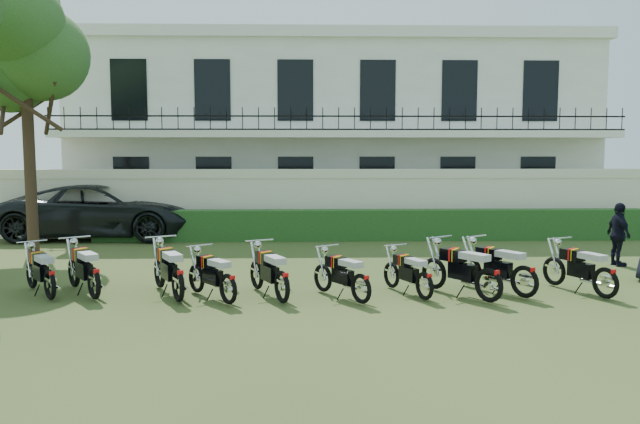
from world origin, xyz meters
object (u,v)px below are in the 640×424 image
object	(u,v)px
motorcycle_3	(228,281)
suv	(103,211)
motorcycle_4	(282,279)
motorcycle_2	(178,277)
motorcycle_6	(425,279)
tree_west_near	(26,44)
motorcycle_7	(489,277)
motorcycle_8	(525,274)
motorcycle_0	(50,277)
officer_5	(619,234)
motorcycle_1	(94,275)
motorcycle_5	(361,281)
motorcycle_9	(606,275)

from	to	relation	value
motorcycle_3	suv	size ratio (longest dim) A/B	0.24
suv	motorcycle_4	bearing A→B (deg)	-146.07
motorcycle_2	motorcycle_6	world-z (taller)	motorcycle_2
tree_west_near	suv	xyz separation A→B (m)	(1.01, 3.01, -4.99)
motorcycle_2	motorcycle_7	world-z (taller)	motorcycle_7
motorcycle_4	motorcycle_8	bearing A→B (deg)	-21.48
motorcycle_3	motorcycle_0	bearing A→B (deg)	135.42
motorcycle_8	officer_5	bearing A→B (deg)	8.64
motorcycle_0	motorcycle_7	xyz separation A→B (m)	(8.51, -0.44, 0.05)
motorcycle_4	motorcycle_7	xyz separation A→B (m)	(3.97, -0.05, 0.03)
motorcycle_1	officer_5	xyz separation A→B (m)	(12.10, 3.38, 0.30)
motorcycle_3	motorcycle_5	distance (m)	2.53
motorcycle_3	motorcycle_5	xyz separation A→B (m)	(2.53, -0.02, -0.01)
motorcycle_1	motorcycle_8	world-z (taller)	motorcycle_8
motorcycle_4	motorcycle_3	bearing A→B (deg)	158.21
motorcycle_3	motorcycle_5	world-z (taller)	motorcycle_3
motorcycle_1	motorcycle_5	bearing A→B (deg)	-40.17
motorcycle_3	officer_5	distance (m)	10.19
tree_west_near	motorcycle_7	distance (m)	14.00
motorcycle_1	motorcycle_7	size ratio (longest dim) A/B	0.96
motorcycle_9	suv	bearing A→B (deg)	121.33
motorcycle_8	officer_5	xyz separation A→B (m)	(3.64, 3.47, 0.30)
motorcycle_1	motorcycle_5	size ratio (longest dim) A/B	1.10
motorcycle_1	motorcycle_5	xyz separation A→B (m)	(5.19, -0.46, -0.05)
motorcycle_8	motorcycle_2	bearing A→B (deg)	146.32
motorcycle_0	motorcycle_1	xyz separation A→B (m)	(0.86, -0.01, 0.03)
motorcycle_8	suv	size ratio (longest dim) A/B	0.27
motorcycle_3	tree_west_near	bearing A→B (deg)	97.66
motorcycle_3	motorcycle_4	distance (m)	1.02
motorcycle_4	suv	xyz separation A→B (m)	(-6.30, 9.27, 0.41)
motorcycle_4	suv	size ratio (longest dim) A/B	0.28
motorcycle_1	officer_5	size ratio (longest dim) A/B	1.07
motorcycle_7	suv	size ratio (longest dim) A/B	0.28
motorcycle_2	motorcycle_7	distance (m)	5.97
motorcycle_5	officer_5	size ratio (longest dim) A/B	0.97
tree_west_near	suv	bearing A→B (deg)	71.42
tree_west_near	motorcycle_4	world-z (taller)	tree_west_near
tree_west_near	motorcycle_6	size ratio (longest dim) A/B	4.84
motorcycle_1	motorcycle_7	distance (m)	7.66
motorcycle_4	motorcycle_7	bearing A→B (deg)	-25.69
suv	motorcycle_9	bearing A→B (deg)	-125.95
motorcycle_2	officer_5	bearing A→B (deg)	-7.63
motorcycle_0	motorcycle_2	distance (m)	2.55
motorcycle_1	motorcycle_4	xyz separation A→B (m)	(3.68, -0.38, -0.02)
officer_5	suv	bearing A→B (deg)	66.77
motorcycle_5	motorcycle_3	bearing A→B (deg)	145.69
motorcycle_0	motorcycle_5	bearing A→B (deg)	-41.94
motorcycle_6	motorcycle_9	xyz separation A→B (m)	(3.58, -0.00, 0.05)
motorcycle_5	motorcycle_6	world-z (taller)	motorcycle_5
motorcycle_7	motorcycle_9	world-z (taller)	motorcycle_7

